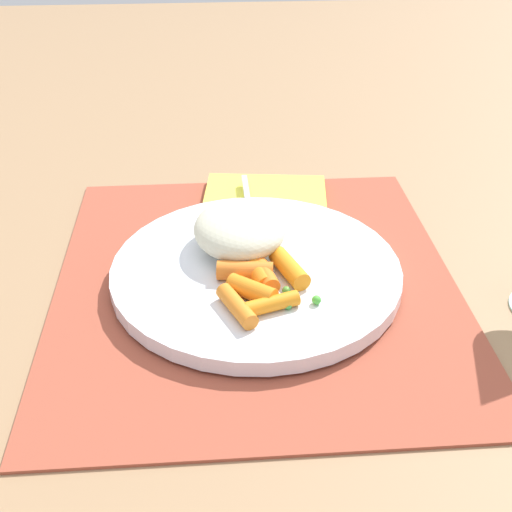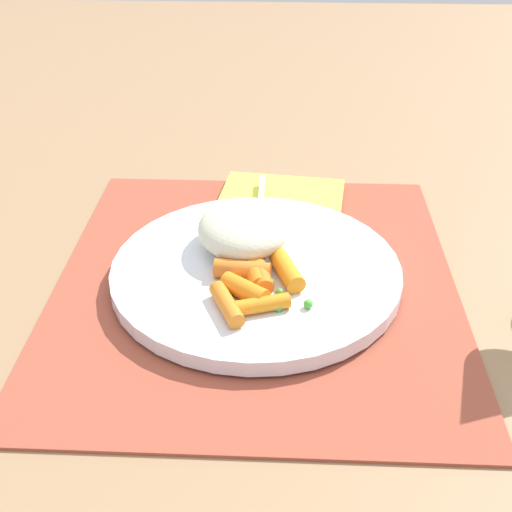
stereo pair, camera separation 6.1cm
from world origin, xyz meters
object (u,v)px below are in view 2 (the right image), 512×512
at_px(napkin, 282,196).
at_px(carrot_portion, 255,282).
at_px(fork, 258,234).
at_px(plate, 256,271).
at_px(rice_mound, 244,228).

bearing_deg(napkin, carrot_portion, -6.33).
relative_size(carrot_portion, napkin, 0.76).
xyz_separation_m(fork, napkin, (-0.11, 0.02, -0.01)).
distance_m(carrot_portion, napkin, 0.20).
relative_size(plate, carrot_portion, 2.58).
relative_size(rice_mound, fork, 0.47).
bearing_deg(napkin, plate, -8.07).
xyz_separation_m(carrot_portion, fork, (-0.09, -0.00, -0.01)).
bearing_deg(fork, rice_mound, -35.93).
xyz_separation_m(plate, napkin, (-0.16, 0.02, -0.00)).
bearing_deg(fork, napkin, 168.12).
height_order(rice_mound, carrot_portion, rice_mound).
bearing_deg(carrot_portion, plate, -179.11).
bearing_deg(plate, napkin, 171.93).
bearing_deg(carrot_portion, fork, -179.47).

